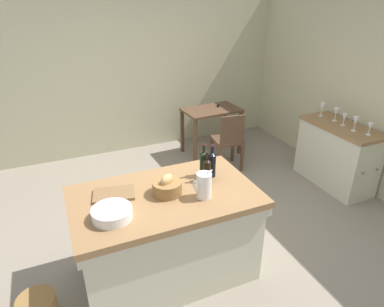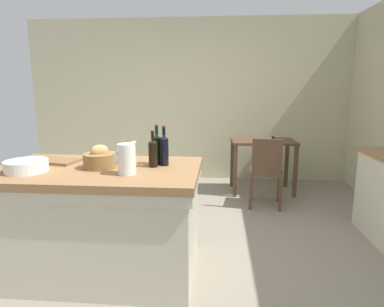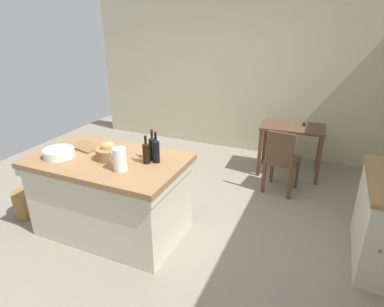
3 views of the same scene
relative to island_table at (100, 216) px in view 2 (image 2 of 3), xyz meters
name	(u,v)px [view 2 (image 2 of 3)]	position (x,y,z in m)	size (l,w,h in m)	color
ground_plane	(166,248)	(0.47, 0.43, -0.48)	(6.76, 6.76, 0.00)	gray
wall_back	(190,101)	(0.47, 3.03, 0.82)	(5.32, 0.12, 2.60)	#B7B28E
island_table	(100,216)	(0.00, 0.00, 0.00)	(1.62, 0.97, 0.89)	olive
writing_desk	(263,149)	(1.59, 2.28, 0.16)	(0.93, 0.61, 0.82)	#513826
wooden_chair	(266,170)	(1.56, 1.63, 0.01)	(0.45, 0.45, 0.90)	#513826
pitcher	(127,159)	(0.29, -0.17, 0.53)	(0.17, 0.13, 0.27)	white
wash_bowl	(26,166)	(-0.48, -0.16, 0.45)	(0.32, 0.32, 0.09)	white
bread_basket	(100,159)	(0.03, 0.00, 0.48)	(0.26, 0.26, 0.19)	olive
cutting_board	(57,161)	(-0.41, 0.16, 0.42)	(0.35, 0.23, 0.02)	brown
wine_bottle_dark	(164,150)	(0.52, 0.13, 0.54)	(0.07, 0.07, 0.32)	black
wine_bottle_amber	(157,148)	(0.45, 0.17, 0.54)	(0.07, 0.07, 0.33)	black
wine_bottle_green	(153,152)	(0.44, 0.07, 0.53)	(0.07, 0.07, 0.29)	black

